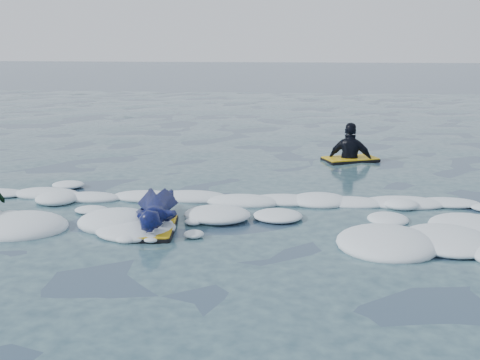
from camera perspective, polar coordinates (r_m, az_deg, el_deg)
name	(u,v)px	position (r m, az deg, el deg)	size (l,w,h in m)	color
ground	(197,233)	(7.90, -4.09, -5.03)	(120.00, 120.00, 0.00)	#1C3444
foam_band	(210,211)	(8.87, -2.87, -2.96)	(12.00, 3.10, 0.30)	white
prone_woman_unit	(156,211)	(8.18, -7.96, -2.90)	(0.82, 1.68, 0.42)	black
waiting_rider_unit	(350,162)	(12.65, 10.40, 1.67)	(1.26, 1.00, 1.66)	black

